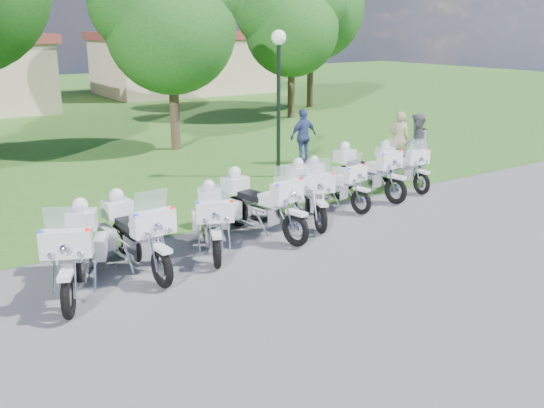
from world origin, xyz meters
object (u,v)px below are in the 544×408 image
motorcycle_3 (260,203)px  bystander_b (416,144)px  bystander_a (399,139)px  bystander_c (303,136)px  motorcycle_7 (400,165)px  motorcycle_6 (366,170)px  motorcycle_5 (333,183)px  motorcycle_1 (135,233)px  lamp_post (279,68)px  motorcycle_0 (77,250)px  motorcycle_2 (212,219)px  motorcycle_4 (307,192)px

motorcycle_3 → bystander_b: bearing=-175.4°
bystander_a → bystander_b: (-0.55, -1.29, 0.07)m
bystander_a → bystander_c: (-2.52, 1.95, 0.03)m
motorcycle_3 → motorcycle_7: bearing=-178.9°
motorcycle_6 → bystander_b: 3.13m
motorcycle_5 → bystander_c: (2.39, 4.53, 0.30)m
motorcycle_1 → motorcycle_7: 8.84m
lamp_post → bystander_a: size_ratio=2.47×
bystander_a → lamp_post: bearing=31.6°
motorcycle_7 → bystander_a: bearing=-128.7°
motorcycle_3 → bystander_c: size_ratio=1.39×
motorcycle_3 → lamp_post: 5.99m
motorcycle_0 → motorcycle_6: motorcycle_0 is taller
motorcycle_0 → bystander_c: bearing=-122.7°
bystander_a → motorcycle_1: bearing=62.1°
motorcycle_7 → bystander_a: size_ratio=1.27×
motorcycle_0 → motorcycle_2: (2.92, 0.45, -0.07)m
motorcycle_3 → bystander_c: bearing=-145.8°
motorcycle_2 → motorcycle_3: (1.35, 0.28, 0.05)m
motorcycle_5 → bystander_a: 5.55m
motorcycle_4 → bystander_a: 6.89m
motorcycle_7 → bystander_a: 2.94m
motorcycle_4 → lamp_post: (1.85, 3.95, 2.61)m
motorcycle_2 → bystander_a: bearing=-134.2°
bystander_c → bystander_a: bearing=137.8°
motorcycle_7 → lamp_post: (-2.25, 2.95, 2.67)m
motorcycle_0 → bystander_c: bystander_c is taller
bystander_c → motorcycle_6: bearing=72.3°
bystander_b → motorcycle_2: bearing=-27.7°
bystander_a → motorcycle_3: bearing=66.6°
lamp_post → motorcycle_1: bearing=-144.3°
motorcycle_4 → bystander_a: (6.15, 3.11, 0.19)m
bystander_c → motorcycle_1: bearing=30.5°
motorcycle_0 → motorcycle_3: 4.33m
bystander_b → bystander_c: bystander_b is taller
motorcycle_2 → motorcycle_6: (5.50, 1.41, 0.04)m
motorcycle_5 → bystander_b: (4.35, 1.28, 0.34)m
motorcycle_4 → bystander_c: bearing=-106.3°
motorcycle_4 → motorcycle_3: bearing=29.8°
motorcycle_2 → lamp_post: bearing=-112.6°
bystander_a → motorcycle_4: bearing=69.5°
lamp_post → bystander_a: (4.30, -0.84, -2.41)m
motorcycle_2 → motorcycle_4: motorcycle_4 is taller
motorcycle_2 → motorcycle_3: motorcycle_3 is taller
motorcycle_2 → motorcycle_7: size_ratio=0.99×
motorcycle_0 → lamp_post: size_ratio=0.56×
motorcycle_0 → bystander_b: 11.73m
motorcycle_6 → bystander_a: bearing=-153.9°
bystander_a → motorcycle_2: bearing=64.9°
motorcycle_1 → motorcycle_5: size_ratio=1.17×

